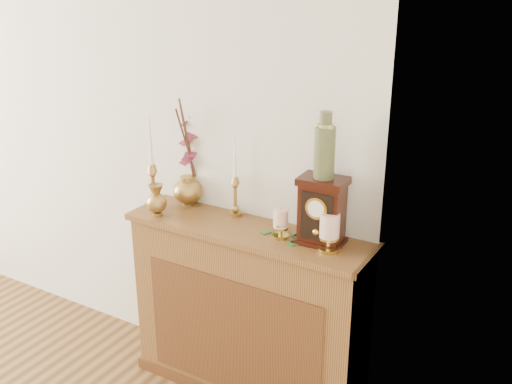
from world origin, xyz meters
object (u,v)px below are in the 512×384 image
Objects in this scene: candlestick_left at (153,179)px; ginger_jar at (190,155)px; ceramic_vase at (325,149)px; mantel_clock at (322,212)px; candlestick_center at (235,190)px; bud_vase at (157,200)px.

ginger_jar reaches higher than candlestick_left.
ceramic_vase is at bearing 3.69° from candlestick_left.
ginger_jar is 0.82m from mantel_clock.
candlestick_left is 0.95m from ceramic_vase.
candlestick_center is (0.41, 0.13, -0.02)m from candlestick_left.
bud_vase is at bearing -171.25° from ceramic_vase.
mantel_clock is (0.83, 0.13, 0.07)m from bud_vase.
mantel_clock is 0.29m from ceramic_vase.
candlestick_center is at bearing 169.08° from mantel_clock.
ceramic_vase is at bearing 90.00° from mantel_clock.
mantel_clock is at bearing -8.33° from ginger_jar.
bud_vase is at bearing -42.59° from candlestick_left.
candlestick_left is 1.16× the size of candlestick_center.
ceramic_vase is at bearing 8.75° from bud_vase.
ceramic_vase is (0.80, -0.11, 0.18)m from ginger_jar.
ginger_jar is at bearing 57.95° from candlestick_left.
ginger_jar is (0.11, 0.17, 0.10)m from candlestick_left.
bud_vase is 0.30m from ginger_jar.
ginger_jar is 1.84× the size of mantel_clock.
candlestick_center is at bearing 171.63° from ceramic_vase.
bud_vase is 0.29× the size of ginger_jar.
candlestick_left is 0.91m from mantel_clock.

